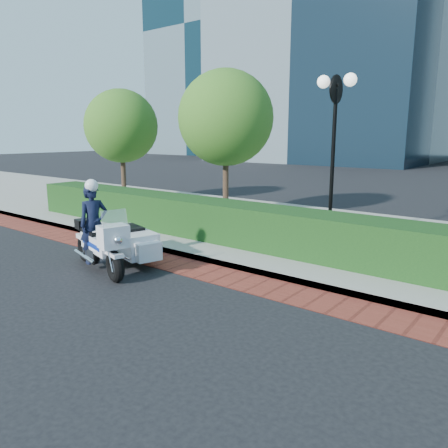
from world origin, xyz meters
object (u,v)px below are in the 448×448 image
Objects in this scene: tree_a at (121,126)px; tree_b at (226,118)px; lamppost at (334,132)px; police_motorcycle at (112,238)px.

tree_b is at bearing 0.00° from tree_a.
tree_a is (-10.00, 1.30, 0.26)m from lamppost.
lamppost is 1.75× the size of police_motorcycle.
lamppost is 6.02m from police_motorcycle.
lamppost is 4.71m from tree_b.
tree_b is 2.03× the size of police_motorcycle.
tree_a is at bearing 155.09° from police_motorcycle.
police_motorcycle is at bearing -75.58° from tree_b.
police_motorcycle is (-2.95, -4.73, -2.28)m from lamppost.
tree_a is 5.50m from tree_b.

